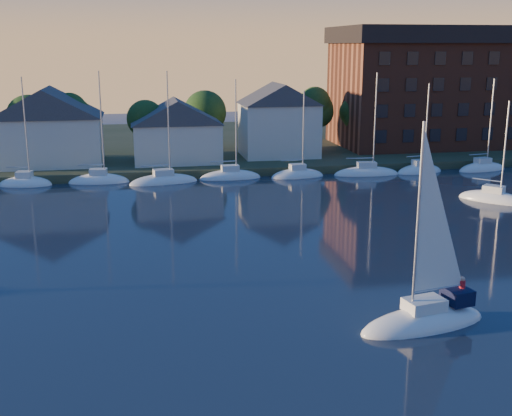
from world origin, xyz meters
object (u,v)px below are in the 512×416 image
object	(u,v)px
clubhouse_west	(48,125)
hero_sailboat	(425,316)
clubhouse_east	(279,119)
clubhouse_centre	(176,130)
condo_block	(438,86)
drifting_sailboat_right	(493,200)

from	to	relation	value
clubhouse_west	hero_sailboat	xyz separation A→B (m)	(26.58, -52.42, -5.38)
hero_sailboat	clubhouse_east	bearing A→B (deg)	-104.39
clubhouse_centre	hero_sailboat	size ratio (longest dim) A/B	0.90
clubhouse_centre	hero_sailboat	world-z (taller)	hero_sailboat
condo_block	drifting_sailboat_right	bearing A→B (deg)	-105.81
clubhouse_west	clubhouse_centre	distance (m)	16.05
condo_block	hero_sailboat	distance (m)	66.89
clubhouse_west	drifting_sailboat_right	world-z (taller)	clubhouse_west
clubhouse_east	drifting_sailboat_right	distance (m)	31.81
clubhouse_east	drifting_sailboat_right	xyz separation A→B (m)	(16.86, -26.32, -5.90)
condo_block	drifting_sailboat_right	size ratio (longest dim) A/B	2.71
condo_block	hero_sailboat	xyz separation A→B (m)	(-29.42, -59.36, -9.24)
clubhouse_west	drifting_sailboat_right	xyz separation A→B (m)	(46.86, -25.32, -5.84)
condo_block	clubhouse_centre	bearing A→B (deg)	-168.76
condo_block	clubhouse_west	bearing A→B (deg)	-172.93
clubhouse_centre	hero_sailboat	bearing A→B (deg)	-78.37
clubhouse_east	hero_sailboat	size ratio (longest dim) A/B	0.81
condo_block	hero_sailboat	world-z (taller)	condo_block
drifting_sailboat_right	clubhouse_east	bearing A→B (deg)	171.42
clubhouse_west	drifting_sailboat_right	bearing A→B (deg)	-28.38
clubhouse_east	clubhouse_west	bearing A→B (deg)	-178.09
hero_sailboat	drifting_sailboat_right	distance (m)	33.85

